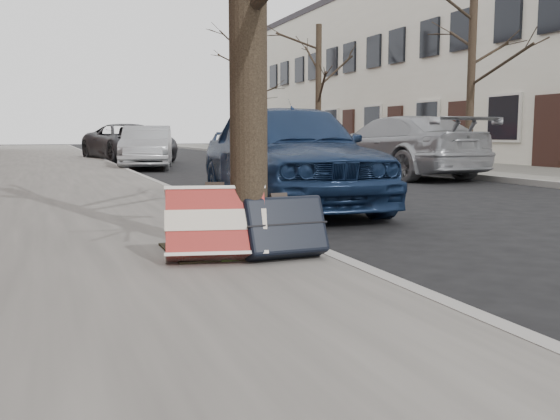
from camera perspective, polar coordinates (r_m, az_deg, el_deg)
name	(u,v)px	position (r m, az deg, el deg)	size (l,w,h in m)	color
ground	(531,277)	(4.92, 21.99, -5.70)	(120.00, 120.00, 0.00)	black
near_sidewalk	(27,169)	(18.53, -22.13, 3.48)	(5.00, 70.00, 0.12)	slate
far_sidewalk	(391,162)	(21.60, 10.10, 4.32)	(4.00, 70.00, 0.12)	gray
house_far	(502,65)	(25.64, 19.64, 12.36)	(6.70, 40.00, 7.20)	beige
dirt_patch	(222,249)	(4.96, -5.36, -3.61)	(0.85, 0.85, 0.01)	black
suitcase_red	(216,224)	(4.50, -5.90, -1.30)	(0.70, 0.19, 0.51)	maroon
suitcase_navy	(283,227)	(4.57, 0.32, -1.52)	(0.61, 0.20, 0.44)	black
car_near_front	(287,154)	(8.73, 0.65, 5.15)	(1.78, 4.43, 1.51)	#132443
car_near_mid	(147,147)	(18.80, -12.05, 5.63)	(1.34, 3.84, 1.27)	#9B9FA3
car_near_back	(129,143)	(23.91, -13.68, 6.02)	(2.32, 5.03, 1.40)	#37373B
car_far_front	(397,147)	(15.18, 10.68, 5.69)	(2.01, 4.94, 1.43)	#929499
car_far_back	(270,140)	(23.11, -0.94, 6.42)	(1.88, 4.67, 1.59)	maroon
tree_far_a	(471,77)	(17.24, 17.08, 11.51)	(0.21, 0.21, 4.72)	black
tree_far_b	(318,91)	(25.52, 3.53, 10.82)	(0.24, 0.24, 5.22)	black
tree_far_c	(249,98)	(33.83, -2.81, 10.21)	(0.22, 0.22, 5.60)	black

